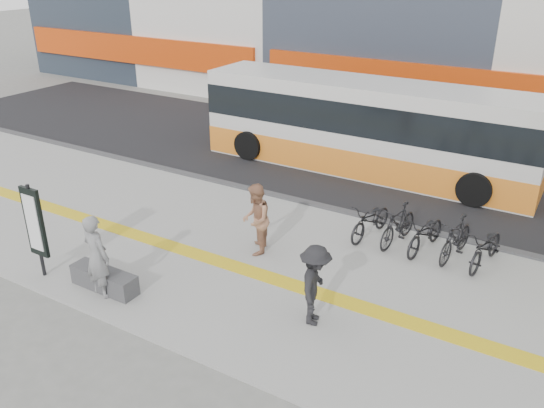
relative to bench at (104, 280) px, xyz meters
The scene contains 12 objects.
ground 2.88m from the bench, 24.78° to the left, with size 120.00×120.00×0.00m, color slate.
sidewalk 3.76m from the bench, 46.08° to the left, with size 40.00×7.00×0.08m, color gray.
tactile_strip 3.41m from the bench, 40.24° to the left, with size 40.00×0.45×0.01m, color gold.
street 10.53m from the bench, 75.70° to the left, with size 40.00×8.00×0.06m, color black.
curb 6.73m from the bench, 67.25° to the left, with size 40.00×0.25×0.14m, color #313134.
bench is the anchor object (origin of this frame).
signboard 1.94m from the bench, 169.19° to the right, with size 0.55×0.10×2.20m.
bus 9.96m from the bench, 78.66° to the left, with size 10.96×2.60×2.92m.
bicycle_row 7.50m from the bench, 43.93° to the left, with size 3.69×1.83×1.03m.
seated_woman 0.73m from the bench, 63.13° to the right, with size 0.67×0.44×1.85m, color black.
pedestrian_tan 3.65m from the bench, 57.61° to the left, with size 0.85×0.66×1.75m, color #A47053.
pedestrian_dark 4.61m from the bench, 16.08° to the left, with size 1.08×0.62×1.67m, color black.
Camera 1 is at (5.73, -8.12, 6.73)m, focal length 36.86 mm.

